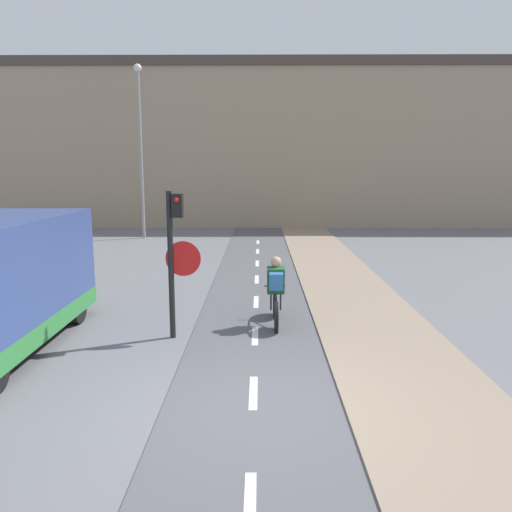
{
  "coord_description": "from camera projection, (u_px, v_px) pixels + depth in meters",
  "views": [
    {
      "loc": [
        0.09,
        -6.31,
        3.25
      ],
      "look_at": [
        0.0,
        5.28,
        1.2
      ],
      "focal_mm": 35.0,
      "sensor_mm": 36.0,
      "label": 1
    }
  ],
  "objects": [
    {
      "name": "building_row_background",
      "position": [
        259.0,
        146.0,
        28.98
      ],
      "size": [
        60.0,
        5.2,
        9.01
      ],
      "color": "gray",
      "rests_on": "ground_plane"
    },
    {
      "name": "bike_lane",
      "position": [
        253.0,
        409.0,
        6.79
      ],
      "size": [
        2.5,
        60.0,
        0.02
      ],
      "color": "#56565B",
      "rests_on": "ground_plane"
    },
    {
      "name": "sidewalk_strip",
      "position": [
        433.0,
        409.0,
        6.76
      ],
      "size": [
        2.4,
        60.0,
        0.05
      ],
      "color": "gray",
      "rests_on": "ground_plane"
    },
    {
      "name": "ground_plane",
      "position": [
        253.0,
        410.0,
        6.78
      ],
      "size": [
        120.0,
        120.0,
        0.0
      ],
      "primitive_type": "plane",
      "color": "slate"
    },
    {
      "name": "cyclist_near",
      "position": [
        276.0,
        293.0,
        10.32
      ],
      "size": [
        0.46,
        1.64,
        1.46
      ],
      "color": "black",
      "rests_on": "ground_plane"
    },
    {
      "name": "street_lamp_far",
      "position": [
        140.0,
        136.0,
        22.68
      ],
      "size": [
        0.36,
        0.36,
        7.82
      ],
      "color": "gray",
      "rests_on": "ground_plane"
    },
    {
      "name": "traffic_light_pole",
      "position": [
        175.0,
        248.0,
        9.39
      ],
      "size": [
        0.67,
        0.25,
        2.83
      ],
      "color": "black",
      "rests_on": "ground_plane"
    }
  ]
}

